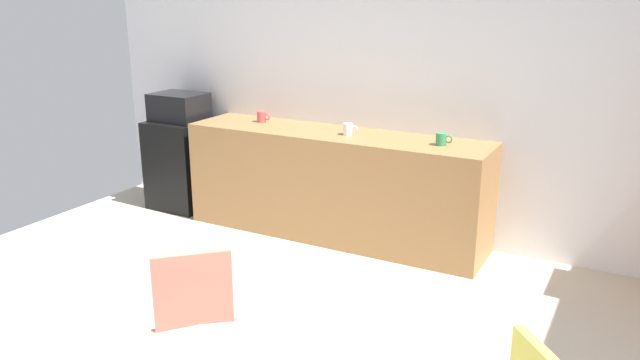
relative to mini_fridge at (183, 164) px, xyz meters
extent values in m
cube|color=silver|center=(2.12, 0.35, 0.88)|extent=(6.00, 0.10, 2.60)
cube|color=#9E7042|center=(1.64, 0.00, 0.03)|extent=(2.59, 0.60, 0.90)
cube|color=black|center=(0.00, 0.00, 0.00)|extent=(0.54, 0.54, 0.84)
cube|color=black|center=(0.00, 0.00, 0.55)|extent=(0.48, 0.38, 0.26)
cube|color=#DB7260|center=(2.23, -2.51, 0.02)|extent=(0.59, 0.59, 0.03)
cube|color=#DB7260|center=(2.10, -2.37, 0.22)|extent=(0.30, 0.29, 0.38)
cylinder|color=#D84C4C|center=(0.87, 0.08, 0.53)|extent=(0.08, 0.08, 0.09)
torus|color=#D84C4C|center=(0.93, 0.08, 0.53)|extent=(0.06, 0.01, 0.06)
cylinder|color=#338C59|center=(2.55, -0.01, 0.53)|extent=(0.08, 0.08, 0.09)
torus|color=#338C59|center=(2.60, -0.01, 0.53)|extent=(0.06, 0.01, 0.06)
cylinder|color=white|center=(1.78, -0.03, 0.53)|extent=(0.08, 0.08, 0.09)
torus|color=white|center=(1.84, -0.03, 0.53)|extent=(0.06, 0.01, 0.06)
camera|label=1|loc=(3.92, -4.45, 1.59)|focal=34.95mm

